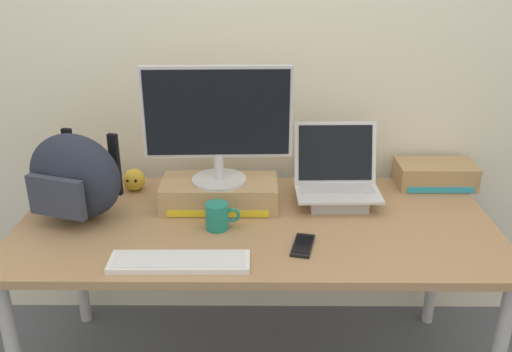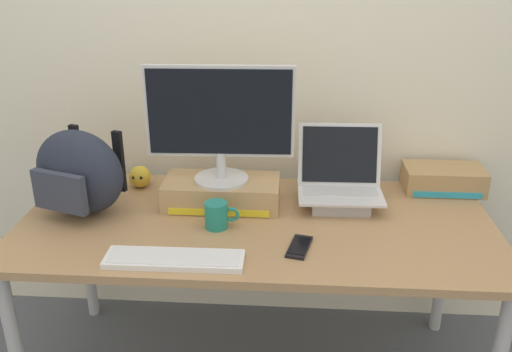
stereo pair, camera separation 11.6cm
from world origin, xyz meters
The scene contains 11 objects.
back_wall centered at (0.00, 0.51, 1.30)m, with size 7.00×0.10×2.60m, color silver.
desk centered at (0.00, 0.00, 0.65)m, with size 1.76×0.81×0.72m.
toner_box_yellow centered at (-0.14, 0.13, 0.77)m, with size 0.45×0.22×0.10m.
desktop_monitor centered at (-0.14, 0.13, 1.06)m, with size 0.55×0.21×0.45m.
open_laptop centered at (0.32, 0.17, 0.78)m, with size 0.33×0.26×0.30m.
external_keyboard centered at (-0.24, -0.31, 0.73)m, with size 0.45×0.13×0.02m.
messenger_backpack centered at (-0.67, 0.03, 0.88)m, with size 0.41×0.31×0.33m.
coffee_mug centered at (-0.14, -0.06, 0.77)m, with size 0.13×0.08×0.10m.
cell_phone centered at (0.16, -0.19, 0.72)m, with size 0.10×0.16×0.01m.
plush_toy centered at (-0.51, 0.27, 0.76)m, with size 0.09×0.09×0.09m.
toner_box_cyan centered at (0.76, 0.33, 0.77)m, with size 0.32×0.18×0.10m.
Camera 1 is at (0.01, -1.82, 1.67)m, focal length 38.70 mm.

